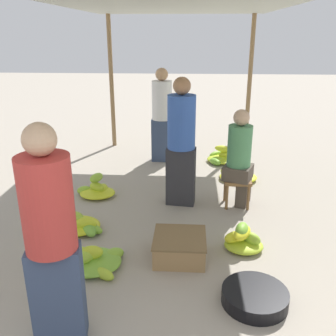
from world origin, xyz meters
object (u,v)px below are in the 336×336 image
Objects in this scene: vendor_seated at (240,158)px; banana_pile_left_0 at (92,260)px; banana_pile_right_1 at (243,239)px; crate_near at (180,247)px; shopper_walking_far at (181,141)px; banana_pile_right_2 at (238,176)px; stool at (237,184)px; shopper_walking_mid at (162,114)px; vendor_foreground at (51,237)px; banana_pile_right_0 at (223,157)px; basin_black at (255,297)px; banana_pile_left_2 at (79,225)px; banana_pile_left_1 at (97,190)px.

banana_pile_left_0 is (-1.56, -1.49, -0.58)m from vendor_seated.
crate_near is at bearing -163.73° from banana_pile_right_1.
banana_pile_right_2 is at bearing 45.56° from shopper_walking_far.
shopper_walking_mid reaches higher than stool.
banana_pile_left_0 is at bearing -136.26° from stool.
vendor_foreground is 2.88m from stool.
banana_pile_right_0 is at bearing 68.37° from shopper_walking_far.
vendor_foreground is at bearing -162.88° from basin_black.
banana_pile_left_2 is 1.84m from banana_pile_right_1.
vendor_foreground is 1.02× the size of shopper_walking_mid.
stool is at bearing 88.45° from basin_black.
banana_pile_right_0 is (-0.03, 1.77, -0.22)m from stool.
crate_near is at bearing 13.96° from banana_pile_left_0.
vendor_foreground is at bearing -123.22° from vendor_seated.
stool is at bearing 87.42° from banana_pile_right_1.
banana_pile_right_1 reaches higher than crate_near.
crate_near is (1.20, -1.45, 0.03)m from banana_pile_left_1.
vendor_seated is 1.21m from banana_pile_right_1.
banana_pile_left_2 is at bearing 148.43° from basin_black.
banana_pile_left_0 is 0.38× the size of shopper_walking_mid.
banana_pile_right_2 is (0.13, 0.89, -0.24)m from stool.
shopper_walking_far reaches higher than vendor_seated.
banana_pile_left_0 is at bearing 163.74° from basin_black.
basin_black is 0.34× the size of shopper_walking_far.
banana_pile_right_0 is (0.02, 3.69, 0.02)m from basin_black.
banana_pile_left_1 is 0.87× the size of banana_pile_right_0.
vendor_foreground is 2.56× the size of banana_pile_left_2.
vendor_foreground reaches higher than vendor_seated.
banana_pile_right_1 is at bearing 14.98° from banana_pile_left_0.
banana_pile_left_2 reaches higher than banana_pile_left_0.
shopper_walking_mid reaches higher than banana_pile_right_2.
stool is 1.93m from basin_black.
banana_pile_right_0 is at bearing 89.72° from basin_black.
banana_pile_left_1 is (-1.92, 0.18, -0.57)m from vendor_seated.
banana_pile_left_0 is (-1.49, 0.44, 0.01)m from basin_black.
shopper_walking_far is (-0.70, -1.76, 0.78)m from banana_pile_right_0.
vendor_foreground is at bearing -127.22° from crate_near.
shopper_walking_mid is (0.44, 3.25, 0.76)m from banana_pile_left_0.
shopper_walking_far reaches higher than banana_pile_right_2.
crate_near is at bearing -111.06° from banana_pile_right_2.
basin_black is at bearing -92.04° from vendor_seated.
banana_pile_left_0 is at bearing -64.84° from banana_pile_left_2.
banana_pile_right_2 is 1.12× the size of crate_near.
banana_pile_right_0 is 0.40× the size of shopper_walking_mid.
shopper_walking_far is at bearing 61.35° from banana_pile_left_0.
stool is 0.58× the size of banana_pile_right_0.
crate_near is (-0.65, -0.19, 0.00)m from banana_pile_right_1.
banana_pile_right_0 is (1.51, 4.15, -0.77)m from vendor_foreground.
vendor_foreground is 1.19m from banana_pile_left_0.
banana_pile_left_1 is 1.88m from crate_near.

